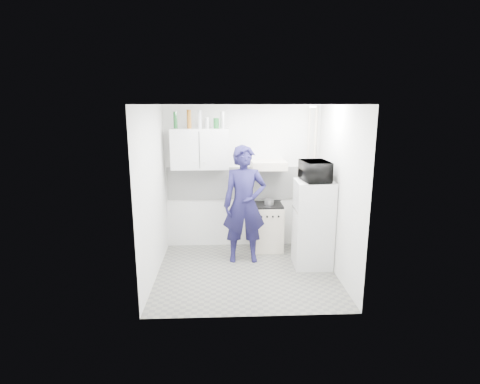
{
  "coord_description": "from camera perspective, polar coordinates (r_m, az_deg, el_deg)",
  "views": [
    {
      "loc": [
        -0.34,
        -5.47,
        2.59
      ],
      "look_at": [
        -0.09,
        0.3,
        1.25
      ],
      "focal_mm": 28.0,
      "sensor_mm": 36.0,
      "label": 1
    }
  ],
  "objects": [
    {
      "name": "fridge",
      "position": [
        6.21,
        11.05,
        -4.8
      ],
      "size": [
        0.61,
        0.61,
        1.42
      ],
      "primitive_type": "cube",
      "rotation": [
        0.0,
        0.0,
        -0.03
      ],
      "color": "silver",
      "rests_on": "floor"
    },
    {
      "name": "person",
      "position": [
        6.21,
        0.67,
        -1.93
      ],
      "size": [
        0.73,
        0.48,
        1.97
      ],
      "primitive_type": "imported",
      "rotation": [
        0.0,
        0.0,
        0.02
      ],
      "color": "#17153D",
      "rests_on": "floor"
    },
    {
      "name": "stove_top",
      "position": [
        6.75,
        4.34,
        -1.98
      ],
      "size": [
        0.5,
        0.5,
        0.03
      ],
      "primitive_type": "cube",
      "color": "black",
      "rests_on": "stove"
    },
    {
      "name": "pipe_a",
      "position": [
        6.96,
        11.16,
        2.13
      ],
      "size": [
        0.05,
        0.05,
        2.6
      ],
      "primitive_type": "cylinder",
      "color": "beige",
      "rests_on": "floor"
    },
    {
      "name": "range_hood",
      "position": [
        6.6,
        4.39,
        4.13
      ],
      "size": [
        0.6,
        0.5,
        0.14
      ],
      "primitive_type": "cube",
      "color": "beige",
      "rests_on": "wall_back"
    },
    {
      "name": "canister_b",
      "position": [
        6.55,
        -3.64,
        10.41
      ],
      "size": [
        0.09,
        0.09,
        0.18
      ],
      "primitive_type": "cylinder",
      "color": "#144C1E",
      "rests_on": "upper_cabinet"
    },
    {
      "name": "stove",
      "position": [
        6.87,
        4.28,
        -5.44
      ],
      "size": [
        0.52,
        0.52,
        0.83
      ],
      "primitive_type": "cube",
      "color": "beige",
      "rests_on": "floor"
    },
    {
      "name": "saucepan",
      "position": [
        6.71,
        4.46,
        -1.52
      ],
      "size": [
        0.17,
        0.17,
        0.09
      ],
      "primitive_type": "cylinder",
      "color": "silver",
      "rests_on": "stove_top"
    },
    {
      "name": "upper_cabinet",
      "position": [
        6.6,
        -6.11,
        6.55
      ],
      "size": [
        1.0,
        0.35,
        0.7
      ],
      "primitive_type": "cube",
      "color": "silver",
      "rests_on": "wall_back"
    },
    {
      "name": "bottle_d",
      "position": [
        6.56,
        -6.16,
        10.91
      ],
      "size": [
        0.07,
        0.07,
        0.31
      ],
      "primitive_type": "cylinder",
      "color": "#B2B7BC",
      "rests_on": "upper_cabinet"
    },
    {
      "name": "wall_right",
      "position": [
        5.88,
        14.75,
        -0.04
      ],
      "size": [
        0.0,
        2.6,
        2.6
      ],
      "primitive_type": "plane",
      "rotation": [
        1.57,
        0.0,
        -1.57
      ],
      "color": "silver",
      "rests_on": "floor"
    },
    {
      "name": "bottle_a",
      "position": [
        6.6,
        -9.82,
        10.73
      ],
      "size": [
        0.07,
        0.07,
        0.29
      ],
      "primitive_type": "cylinder",
      "color": "#144C1E",
      "rests_on": "upper_cabinet"
    },
    {
      "name": "bottle_e",
      "position": [
        6.55,
        -2.68,
        10.89
      ],
      "size": [
        0.07,
        0.07,
        0.29
      ],
      "primitive_type": "cylinder",
      "color": "silver",
      "rests_on": "upper_cabinet"
    },
    {
      "name": "wall_left",
      "position": [
        5.72,
        -13.14,
        -0.32
      ],
      "size": [
        0.0,
        2.6,
        2.6
      ],
      "primitive_type": "plane",
      "rotation": [
        1.57,
        0.0,
        1.57
      ],
      "color": "silver",
      "rests_on": "floor"
    },
    {
      "name": "backsplash",
      "position": [
        6.86,
        0.37,
        1.36
      ],
      "size": [
        2.74,
        0.03,
        0.6
      ],
      "primitive_type": "cube",
      "color": "white",
      "rests_on": "wall_back"
    },
    {
      "name": "bottle_c",
      "position": [
        6.57,
        -7.77,
        10.94
      ],
      "size": [
        0.08,
        0.08,
        0.32
      ],
      "primitive_type": "cylinder",
      "color": "brown",
      "rests_on": "upper_cabinet"
    },
    {
      "name": "ceiling_spot_fixture",
      "position": [
        5.83,
        11.04,
        12.63
      ],
      "size": [
        0.1,
        0.1,
        0.02
      ],
      "primitive_type": "cylinder",
      "color": "white",
      "rests_on": "ceiling"
    },
    {
      "name": "canister_a",
      "position": [
        6.56,
        -5.05,
        10.42
      ],
      "size": [
        0.08,
        0.08,
        0.19
      ],
      "primitive_type": "cylinder",
      "color": "silver",
      "rests_on": "upper_cabinet"
    },
    {
      "name": "wall_back",
      "position": [
        6.85,
        0.36,
        2.21
      ],
      "size": [
        2.8,
        0.0,
        2.8
      ],
      "primitive_type": "plane",
      "rotation": [
        1.57,
        0.0,
        0.0
      ],
      "color": "silver",
      "rests_on": "floor"
    },
    {
      "name": "pipe_b",
      "position": [
        6.93,
        10.19,
        2.13
      ],
      "size": [
        0.04,
        0.04,
        2.6
      ],
      "primitive_type": "cylinder",
      "color": "beige",
      "rests_on": "floor"
    },
    {
      "name": "ceiling",
      "position": [
        5.48,
        1.06,
        13.17
      ],
      "size": [
        2.8,
        2.8,
        0.0
      ],
      "primitive_type": "plane",
      "color": "white",
      "rests_on": "wall_back"
    },
    {
      "name": "microwave",
      "position": [
        6.0,
        11.41,
        3.15
      ],
      "size": [
        0.61,
        0.45,
        0.32
      ],
      "primitive_type": "imported",
      "rotation": [
        0.0,
        0.0,
        1.67
      ],
      "color": "black",
      "rests_on": "fridge"
    },
    {
      "name": "floor",
      "position": [
        6.06,
        0.96,
        -12.24
      ],
      "size": [
        2.8,
        2.8,
        0.0
      ],
      "primitive_type": "plane",
      "color": "slate",
      "rests_on": "ground"
    }
  ]
}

